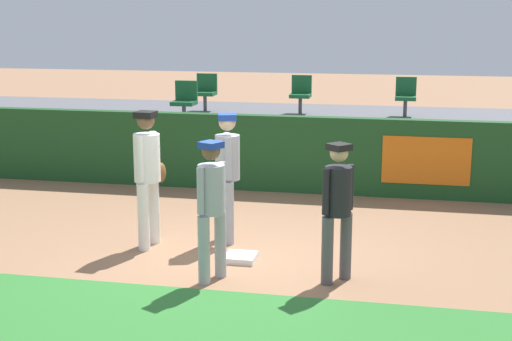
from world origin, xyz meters
TOP-DOWN VIEW (x-y plane):
  - ground_plane at (0.00, 0.00)m, footprint 60.00×60.00m
  - grass_foreground_strip at (0.00, -2.52)m, footprint 18.00×2.80m
  - first_base at (0.21, -0.03)m, footprint 0.40×0.40m
  - player_fielder_home at (-1.16, 0.31)m, footprint 0.39×0.58m
  - player_runner_visitor at (-0.15, 0.77)m, footprint 0.43×0.49m
  - player_coach_visitor at (0.04, -0.80)m, footprint 0.43×0.44m
  - player_umpire at (1.52, -0.53)m, footprint 0.46×0.46m
  - field_wall at (0.01, 3.84)m, footprint 18.00×0.26m
  - bleacher_platform at (0.00, 6.41)m, footprint 18.00×4.80m
  - seat_back_center at (-0.03, 7.08)m, footprint 0.45×0.44m
  - seat_front_left at (-2.16, 5.28)m, footprint 0.46×0.44m
  - seat_back_left at (-2.22, 7.08)m, footprint 0.47×0.44m
  - seat_back_right at (2.25, 7.08)m, footprint 0.44×0.44m

SIDE VIEW (x-z plane):
  - ground_plane at x=0.00m, z-range 0.00..0.00m
  - grass_foreground_strip at x=0.00m, z-range 0.00..0.01m
  - first_base at x=0.21m, z-range 0.00..0.08m
  - bleacher_platform at x=0.00m, z-range 0.00..0.99m
  - field_wall at x=0.01m, z-range 0.00..1.39m
  - player_umpire at x=1.52m, z-range 0.14..1.83m
  - player_coach_visitor at x=0.04m, z-range 0.14..1.85m
  - player_runner_visitor at x=-0.15m, z-range 0.15..1.97m
  - player_fielder_home at x=-1.16m, z-range 0.15..2.04m
  - seat_back_right at x=2.25m, z-range 1.04..1.88m
  - seat_back_center at x=-0.03m, z-range 1.04..1.88m
  - seat_front_left at x=-2.16m, z-range 1.04..1.88m
  - seat_back_left at x=-2.22m, z-range 1.05..1.89m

